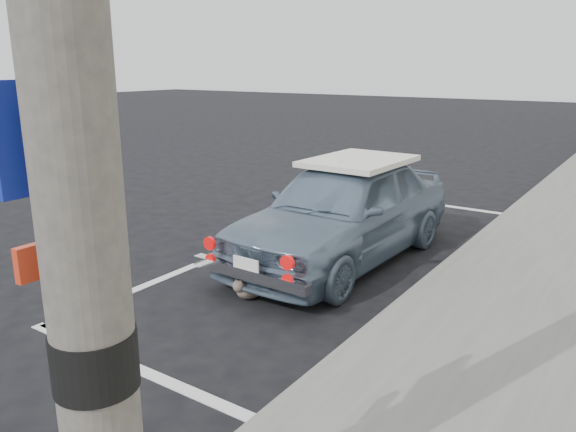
% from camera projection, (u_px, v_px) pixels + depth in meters
% --- Properties ---
extents(ground, '(80.00, 80.00, 0.00)m').
position_uv_depth(ground, '(146.00, 332.00, 5.37)').
color(ground, black).
rests_on(ground, ground).
extents(sidewalk, '(2.80, 40.00, 0.15)m').
position_uv_depth(sidewalk, '(547.00, 333.00, 5.21)').
color(sidewalk, slate).
rests_on(sidewalk, ground).
extents(pline_rear, '(3.00, 0.12, 0.01)m').
position_uv_depth(pline_rear, '(141.00, 370.00, 4.70)').
color(pline_rear, silver).
rests_on(pline_rear, ground).
extents(pline_front, '(3.00, 0.12, 0.01)m').
position_uv_depth(pline_front, '(436.00, 204.00, 10.28)').
color(pline_front, silver).
rests_on(pline_front, ground).
extents(pline_side, '(0.12, 7.00, 0.01)m').
position_uv_depth(pline_side, '(260.00, 239.00, 8.25)').
color(pline_side, silver).
rests_on(pline_side, ground).
extents(retro_coupe, '(1.68, 3.95, 1.33)m').
position_uv_depth(retro_coupe, '(343.00, 210.00, 7.24)').
color(retro_coupe, slate).
rests_on(retro_coupe, ground).
extents(cat, '(0.30, 0.50, 0.28)m').
position_uv_depth(cat, '(249.00, 288.00, 6.13)').
color(cat, '#6D5D53').
rests_on(cat, ground).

